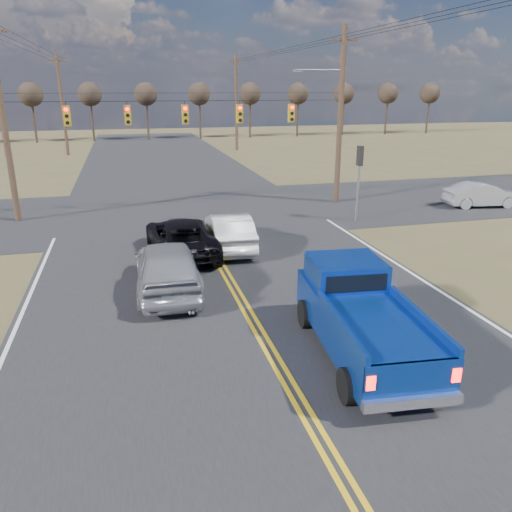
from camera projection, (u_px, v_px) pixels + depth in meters
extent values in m
plane|color=brown|center=(287.00, 381.00, 11.94)|extent=(160.00, 160.00, 0.00)
cube|color=#28282B|center=(214.00, 254.00, 21.11)|extent=(14.00, 120.00, 0.02)
cube|color=#28282B|center=(189.00, 211.00, 28.44)|extent=(120.00, 12.00, 0.02)
cylinder|color=#473323|center=(4.00, 123.00, 24.69)|extent=(0.32, 0.32, 10.00)
cylinder|color=#473323|center=(340.00, 118.00, 28.99)|extent=(0.32, 0.32, 10.00)
cube|color=#473323|center=(344.00, 39.00, 27.65)|extent=(1.60, 0.12, 0.12)
cylinder|color=black|center=(185.00, 101.00, 26.52)|extent=(18.00, 0.02, 0.02)
cylinder|color=black|center=(184.00, 93.00, 26.39)|extent=(18.00, 0.02, 0.02)
cube|color=#B28C14|center=(67.00, 116.00, 25.31)|extent=(0.34, 0.24, 1.00)
cylinder|color=#FF0C05|center=(66.00, 109.00, 25.08)|extent=(0.20, 0.06, 0.20)
cylinder|color=black|center=(67.00, 116.00, 25.18)|extent=(0.20, 0.06, 0.20)
cylinder|color=black|center=(67.00, 123.00, 25.29)|extent=(0.20, 0.06, 0.20)
cube|color=black|center=(66.00, 107.00, 25.01)|extent=(0.24, 0.14, 0.03)
cube|color=#B28C14|center=(128.00, 115.00, 26.03)|extent=(0.34, 0.24, 1.00)
cylinder|color=#FF0C05|center=(127.00, 109.00, 25.79)|extent=(0.20, 0.06, 0.20)
cylinder|color=black|center=(128.00, 115.00, 25.90)|extent=(0.20, 0.06, 0.20)
cylinder|color=black|center=(128.00, 122.00, 26.00)|extent=(0.20, 0.06, 0.20)
cube|color=black|center=(127.00, 107.00, 25.73)|extent=(0.24, 0.14, 0.03)
cube|color=#B28C14|center=(185.00, 114.00, 26.74)|extent=(0.34, 0.24, 1.00)
cylinder|color=#FF0C05|center=(185.00, 108.00, 26.51)|extent=(0.20, 0.06, 0.20)
cylinder|color=black|center=(185.00, 115.00, 26.62)|extent=(0.20, 0.06, 0.20)
cylinder|color=black|center=(186.00, 121.00, 26.72)|extent=(0.20, 0.06, 0.20)
cube|color=black|center=(185.00, 106.00, 26.45)|extent=(0.24, 0.14, 0.03)
cube|color=#B28C14|center=(240.00, 114.00, 27.46)|extent=(0.34, 0.24, 1.00)
cylinder|color=#FF0C05|center=(240.00, 108.00, 27.23)|extent=(0.20, 0.06, 0.20)
cylinder|color=black|center=(240.00, 114.00, 27.33)|extent=(0.20, 0.06, 0.20)
cylinder|color=black|center=(240.00, 120.00, 27.44)|extent=(0.20, 0.06, 0.20)
cube|color=black|center=(240.00, 106.00, 27.16)|extent=(0.24, 0.14, 0.03)
cube|color=#B28C14|center=(291.00, 113.00, 28.18)|extent=(0.34, 0.24, 1.00)
cylinder|color=#FF0C05|center=(292.00, 107.00, 27.94)|extent=(0.20, 0.06, 0.20)
cylinder|color=black|center=(292.00, 113.00, 28.05)|extent=(0.20, 0.06, 0.20)
cylinder|color=black|center=(292.00, 119.00, 28.16)|extent=(0.20, 0.06, 0.20)
cube|color=black|center=(292.00, 105.00, 27.88)|extent=(0.24, 0.14, 0.03)
cylinder|color=slate|center=(358.00, 191.00, 25.76)|extent=(0.12, 0.12, 3.20)
cube|color=black|center=(360.00, 156.00, 25.19)|extent=(0.24, 0.34, 1.00)
cylinder|color=slate|center=(319.00, 70.00, 27.82)|extent=(2.80, 0.10, 0.10)
cube|color=slate|center=(297.00, 71.00, 27.53)|extent=(0.55, 0.22, 0.14)
cylinder|color=#473323|center=(62.00, 105.00, 50.36)|extent=(0.32, 0.32, 10.00)
cube|color=#473323|center=(57.00, 61.00, 49.01)|extent=(1.60, 0.12, 0.12)
cylinder|color=#473323|center=(236.00, 104.00, 54.66)|extent=(0.32, 0.32, 10.00)
cube|color=#473323|center=(236.00, 63.00, 53.32)|extent=(1.60, 0.12, 0.12)
cylinder|color=black|center=(0.00, 26.00, 22.56)|extent=(0.02, 58.00, 0.02)
cylinder|color=black|center=(340.00, 35.00, 26.53)|extent=(0.02, 58.00, 0.02)
cylinder|color=black|center=(352.00, 36.00, 26.70)|extent=(0.02, 58.00, 0.02)
cylinder|color=black|center=(364.00, 36.00, 26.87)|extent=(0.02, 58.00, 0.02)
cylinder|color=#33261C|center=(34.00, 121.00, 62.72)|extent=(0.28, 0.28, 5.50)
sphere|color=#2D231C|center=(31.00, 94.00, 61.71)|extent=(3.00, 3.00, 3.00)
cylinder|color=#33261C|center=(92.00, 120.00, 64.39)|extent=(0.28, 0.28, 5.50)
sphere|color=#2D231C|center=(90.00, 94.00, 63.38)|extent=(3.00, 3.00, 3.00)
cylinder|color=#33261C|center=(147.00, 119.00, 66.06)|extent=(0.28, 0.28, 5.50)
sphere|color=#2D231C|center=(146.00, 94.00, 65.06)|extent=(3.00, 3.00, 3.00)
cylinder|color=#33261C|center=(200.00, 118.00, 67.74)|extent=(0.28, 0.28, 5.50)
sphere|color=#2D231C|center=(199.00, 94.00, 66.73)|extent=(3.00, 3.00, 3.00)
cylinder|color=#33261C|center=(250.00, 117.00, 69.41)|extent=(0.28, 0.28, 5.50)
sphere|color=#2D231C|center=(250.00, 94.00, 68.40)|extent=(3.00, 3.00, 3.00)
cylinder|color=#33261C|center=(297.00, 117.00, 71.08)|extent=(0.28, 0.28, 5.50)
sphere|color=#2D231C|center=(298.00, 94.00, 70.08)|extent=(3.00, 3.00, 3.00)
cylinder|color=#33261C|center=(343.00, 116.00, 72.76)|extent=(0.28, 0.28, 5.50)
sphere|color=#2D231C|center=(344.00, 93.00, 71.75)|extent=(3.00, 3.00, 3.00)
cylinder|color=#33261C|center=(386.00, 115.00, 74.43)|extent=(0.28, 0.28, 5.50)
sphere|color=#2D231C|center=(388.00, 93.00, 73.42)|extent=(3.00, 3.00, 3.00)
cylinder|color=#33261C|center=(428.00, 115.00, 76.10)|extent=(0.28, 0.28, 5.50)
sphere|color=#2D231C|center=(430.00, 93.00, 75.10)|extent=(3.00, 3.00, 3.00)
cylinder|color=black|center=(349.00, 386.00, 11.00)|extent=(0.41, 0.86, 0.83)
cylinder|color=black|center=(433.00, 378.00, 11.30)|extent=(0.41, 0.86, 0.83)
cylinder|color=black|center=(306.00, 314.00, 14.51)|extent=(0.41, 0.86, 0.83)
cylinder|color=black|center=(371.00, 309.00, 14.81)|extent=(0.41, 0.86, 0.83)
cube|color=#0D3495|center=(363.00, 324.00, 12.74)|extent=(2.62, 5.81, 1.04)
cube|color=#0D3495|center=(346.00, 272.00, 13.88)|extent=(2.09, 1.95, 0.75)
cube|color=black|center=(356.00, 283.00, 13.07)|extent=(1.67, 0.22, 0.47)
cube|color=#0D3495|center=(341.00, 323.00, 11.36)|extent=(0.43, 3.44, 0.21)
cube|color=#0D3495|center=(422.00, 317.00, 11.66)|extent=(0.43, 3.44, 0.21)
cube|color=#0D3495|center=(413.00, 376.00, 10.05)|extent=(2.09, 0.28, 0.63)
cube|color=silver|center=(412.00, 402.00, 10.17)|extent=(2.15, 0.39, 0.23)
cube|color=#FF0C05|center=(371.00, 383.00, 9.89)|extent=(0.19, 0.08, 0.31)
cube|color=#FF0C05|center=(456.00, 375.00, 10.17)|extent=(0.19, 0.08, 0.31)
imported|color=#929399|center=(168.00, 266.00, 16.96)|extent=(2.31, 5.37, 1.81)
imported|color=black|center=(181.00, 237.00, 20.75)|extent=(2.73, 5.62, 1.54)
imported|color=#B9B9B9|center=(229.00, 231.00, 21.56)|extent=(1.93, 4.86, 1.57)
imported|color=#2D2D31|center=(181.00, 232.00, 21.86)|extent=(2.31, 4.60, 1.28)
imported|color=#9CA0A4|center=(482.00, 195.00, 29.20)|extent=(2.16, 4.53, 1.43)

